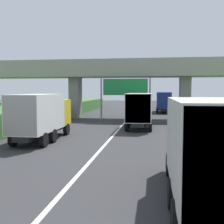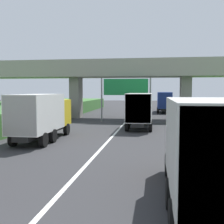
{
  "view_description": "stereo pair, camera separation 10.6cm",
  "coord_description": "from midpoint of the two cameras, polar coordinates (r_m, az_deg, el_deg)",
  "views": [
    {
      "loc": [
        3.21,
        -3.34,
        3.69
      ],
      "look_at": [
        0.0,
        18.25,
        2.0
      ],
      "focal_mm": 44.23,
      "sensor_mm": 36.0,
      "label": 1
    },
    {
      "loc": [
        3.32,
        -3.33,
        3.69
      ],
      "look_at": [
        0.0,
        18.25,
        2.0
      ],
      "focal_mm": 44.23,
      "sensor_mm": 36.0,
      "label": 2
    }
  ],
  "objects": [
    {
      "name": "truck_green",
      "position": [
        27.23,
        5.92,
        0.71
      ],
      "size": [
        2.44,
        7.3,
        3.44
      ],
      "color": "black",
      "rests_on": "ground"
    },
    {
      "name": "lane_centre_stripe",
      "position": [
        30.28,
        2.49,
        -2.57
      ],
      "size": [
        0.2,
        93.08,
        0.01
      ],
      "primitive_type": "cube",
      "color": "white",
      "rests_on": "ground"
    },
    {
      "name": "overpass_bridge",
      "position": [
        36.71,
        3.66,
        7.68
      ],
      "size": [
        40.0,
        4.8,
        7.68
      ],
      "color": "gray",
      "rests_on": "ground"
    },
    {
      "name": "truck_orange",
      "position": [
        9.47,
        18.84,
        -6.51
      ],
      "size": [
        2.44,
        7.3,
        3.44
      ],
      "color": "black",
      "rests_on": "ground"
    },
    {
      "name": "construction_barrel_2",
      "position": [
        21.51,
        -18.61,
        -4.44
      ],
      "size": [
        0.57,
        0.57,
        0.9
      ],
      "color": "orange",
      "rests_on": "ground"
    },
    {
      "name": "overhead_highway_sign",
      "position": [
        32.22,
        2.94,
        4.62
      ],
      "size": [
        5.88,
        0.18,
        5.18
      ],
      "color": "slate",
      "rests_on": "ground"
    },
    {
      "name": "car_silver",
      "position": [
        54.89,
        10.67,
        1.39
      ],
      "size": [
        1.86,
        4.1,
        1.72
      ],
      "color": "#B2B5B7",
      "rests_on": "ground"
    },
    {
      "name": "speed_limit_sign",
      "position": [
        19.83,
        20.74,
        -2.27
      ],
      "size": [
        0.6,
        0.08,
        2.23
      ],
      "color": "slate",
      "rests_on": "ground"
    },
    {
      "name": "truck_yellow",
      "position": [
        20.91,
        -14.18,
        -0.53
      ],
      "size": [
        2.44,
        7.3,
        3.44
      ],
      "color": "black",
      "rests_on": "ground"
    },
    {
      "name": "truck_blue",
      "position": [
        47.6,
        10.82,
        2.24
      ],
      "size": [
        2.44,
        7.3,
        3.44
      ],
      "color": "black",
      "rests_on": "ground"
    }
  ]
}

